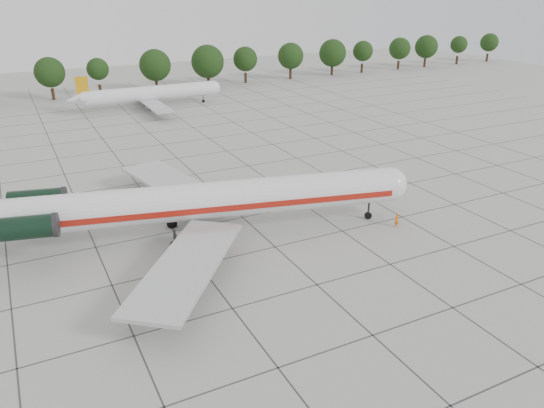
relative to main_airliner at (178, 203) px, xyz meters
name	(u,v)px	position (x,y,z in m)	size (l,w,h in m)	color
ground	(275,247)	(7.80, -6.11, -3.97)	(260.00, 260.00, 0.00)	#A6A69F
apron_joints	(220,196)	(7.80, 8.89, -3.96)	(170.00, 170.00, 0.02)	#383838
main_airliner	(178,203)	(0.00, 0.00, 0.00)	(47.41, 36.70, 11.25)	silver
ground_crew	(397,220)	(21.58, -7.83, -3.19)	(0.57, 0.38, 1.57)	orange
bg_airliner_c	(151,94)	(13.40, 61.12, -1.06)	(28.24, 27.20, 7.40)	silver
tree_line	(50,72)	(-3.88, 78.89, 2.01)	(249.86, 8.44, 10.22)	#332114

